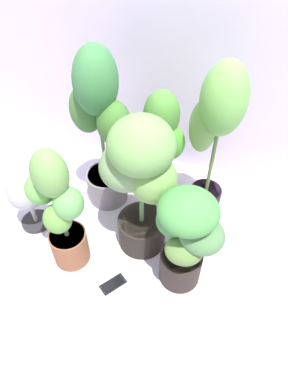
{
  "coord_description": "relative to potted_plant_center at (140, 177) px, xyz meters",
  "views": [
    {
      "loc": [
        0.33,
        -1.05,
        1.72
      ],
      "look_at": [
        0.0,
        0.2,
        0.32
      ],
      "focal_mm": 32.01,
      "sensor_mm": 36.0,
      "label": 1
    }
  ],
  "objects": [
    {
      "name": "cell_phone",
      "position": [
        -0.07,
        -0.32,
        -0.53
      ],
      "size": [
        0.15,
        0.16,
        0.01
      ],
      "rotation": [
        0.0,
        0.0,
        2.45
      ],
      "color": "black",
      "rests_on": "ground"
    },
    {
      "name": "potted_plant_front_right",
      "position": [
        0.28,
        -0.19,
        -0.15
      ],
      "size": [
        0.38,
        0.36,
        0.65
      ],
      "color": "#2B211C",
      "rests_on": "ground"
    },
    {
      "name": "floor_fan",
      "position": [
        -0.67,
        -0.04,
        -0.27
      ],
      "size": [
        0.27,
        0.27,
        0.39
      ],
      "rotation": [
        0.0,
        0.0,
        2.82
      ],
      "color": "#272729",
      "rests_on": "ground"
    },
    {
      "name": "potted_plant_center",
      "position": [
        0.0,
        0.0,
        0.0
      ],
      "size": [
        0.5,
        0.42,
        0.88
      ],
      "color": "black",
      "rests_on": "ground"
    },
    {
      "name": "potted_plant_front_left",
      "position": [
        -0.35,
        -0.22,
        -0.12
      ],
      "size": [
        0.35,
        0.27,
        0.8
      ],
      "color": "brown",
      "rests_on": "ground"
    },
    {
      "name": "potted_plant_back_right",
      "position": [
        0.31,
        0.31,
        0.1
      ],
      "size": [
        0.34,
        0.31,
        1.03
      ],
      "color": "black",
      "rests_on": "ground"
    },
    {
      "name": "potted_plant_back_center",
      "position": [
        0.01,
        0.4,
        -0.09
      ],
      "size": [
        0.37,
        0.28,
        0.78
      ],
      "color": "#90583D",
      "rests_on": "ground"
    },
    {
      "name": "mylar_back_wall",
      "position": [
        -0.01,
        0.75,
        0.47
      ],
      "size": [
        3.2,
        0.01,
        2.0
      ],
      "primitive_type": "cube",
      "color": "silver",
      "rests_on": "ground"
    },
    {
      "name": "potted_plant_back_left",
      "position": [
        -0.3,
        0.29,
        0.05
      ],
      "size": [
        0.43,
        0.31,
        1.04
      ],
      "color": "gray",
      "rests_on": "ground"
    },
    {
      "name": "ground_plane",
      "position": [
        -0.01,
        -0.1,
        -0.53
      ],
      "size": [
        8.0,
        8.0,
        0.0
      ],
      "primitive_type": "plane",
      "color": "silver",
      "rests_on": "ground"
    }
  ]
}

